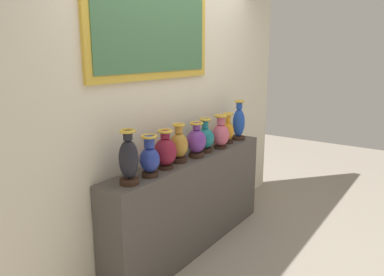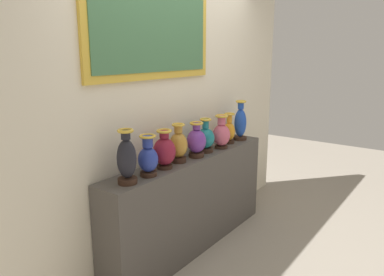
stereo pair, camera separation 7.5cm
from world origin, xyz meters
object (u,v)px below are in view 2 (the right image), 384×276
vase_sapphire (240,123)px  vase_amber (229,131)px  vase_rose (221,134)px  vase_cobalt (148,158)px  vase_ochre (178,145)px  vase_onyx (127,159)px  vase_violet (196,141)px  vase_burgundy (164,151)px  vase_teal (205,138)px

vase_sapphire → vase_amber: bearing=174.9°
vase_rose → vase_amber: (0.22, 0.04, -0.01)m
vase_cobalt → vase_ochre: vase_ochre is taller
vase_cobalt → vase_ochre: 0.42m
vase_onyx → vase_rose: vase_onyx is taller
vase_onyx → vase_sapphire: (1.67, 0.01, 0.00)m
vase_cobalt → vase_amber: bearing=1.7°
vase_cobalt → vase_violet: 0.64m
vase_burgundy → vase_amber: (1.04, 0.01, -0.02)m
vase_onyx → vase_rose: size_ratio=1.21×
vase_amber → vase_violet: bearing=-177.3°
vase_rose → vase_sapphire: size_ratio=0.78×
vase_onyx → vase_sapphire: bearing=0.3°
vase_cobalt → vase_amber: 1.26m
vase_onyx → vase_violet: bearing=-0.1°
vase_violet → vase_cobalt: bearing=-179.4°
vase_cobalt → vase_sapphire: 1.46m
vase_violet → vase_burgundy: bearing=178.0°
vase_onyx → vase_ochre: 0.63m
vase_rose → vase_cobalt: bearing=179.7°
vase_ochre → vase_amber: (0.84, -0.00, -0.02)m
vase_burgundy → vase_violet: (0.42, -0.01, -0.00)m
vase_violet → vase_rose: 0.40m
vase_burgundy → vase_amber: vase_burgundy is taller
vase_burgundy → vase_sapphire: bearing=-0.1°
vase_burgundy → vase_ochre: (0.21, 0.02, 0.00)m
vase_amber → vase_sapphire: bearing=-5.1°
vase_burgundy → vase_teal: vase_burgundy is taller
vase_rose → vase_teal: bearing=167.7°
vase_ochre → vase_rose: vase_ochre is taller
vase_ochre → vase_sapphire: vase_sapphire is taller
vase_cobalt → vase_sapphire: (1.46, 0.02, 0.04)m
vase_teal → vase_amber: (0.43, -0.00, 0.00)m
vase_teal → vase_violet: bearing=-170.1°
vase_teal → vase_sapphire: (0.63, -0.02, 0.05)m
vase_burgundy → vase_cobalt: bearing=-174.2°
vase_amber → vase_teal: bearing=179.5°
vase_onyx → vase_teal: 1.04m
vase_burgundy → vase_teal: size_ratio=1.00×
vase_ochre → vase_violet: vase_ochre is taller
vase_sapphire → vase_rose: bearing=-176.7°
vase_amber → vase_sapphire: size_ratio=0.74×
vase_violet → vase_rose: (0.40, -0.01, -0.00)m
vase_onyx → vase_teal: vase_onyx is taller
vase_violet → vase_amber: 0.62m
vase_cobalt → vase_violet: vase_cobalt is taller
vase_burgundy → vase_rose: (0.82, -0.03, -0.00)m
vase_sapphire → vase_ochre: bearing=178.8°
vase_burgundy → vase_onyx: bearing=-178.2°
vase_onyx → vase_ochre: vase_onyx is taller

